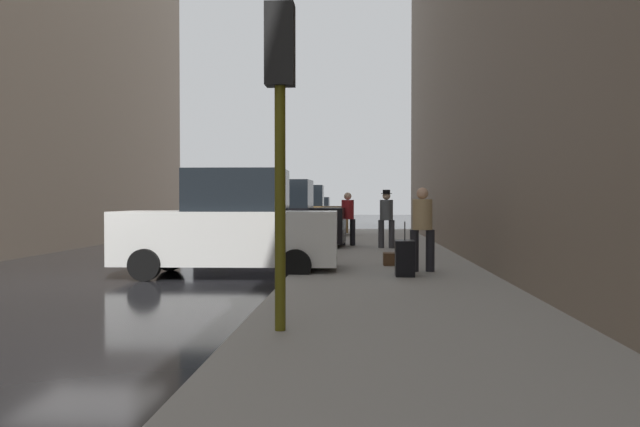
# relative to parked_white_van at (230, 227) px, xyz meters

# --- Properties ---
(ground_plane) EXTENTS (120.00, 120.00, 0.00)m
(ground_plane) POSITION_rel_parked_white_van_xyz_m (-2.65, -0.95, -1.03)
(ground_plane) COLOR black
(sidewalk) EXTENTS (4.00, 40.00, 0.15)m
(sidewalk) POSITION_rel_parked_white_van_xyz_m (3.35, -0.95, -0.96)
(sidewalk) COLOR gray
(sidewalk) RESTS_ON ground_plane
(parked_white_van) EXTENTS (4.65, 2.16, 2.25)m
(parked_white_van) POSITION_rel_parked_white_van_xyz_m (0.00, 0.00, 0.00)
(parked_white_van) COLOR silver
(parked_white_van) RESTS_ON ground_plane
(parked_black_suv) EXTENTS (4.67, 2.20, 2.25)m
(parked_black_suv) POSITION_rel_parked_white_van_xyz_m (-0.00, 6.64, 0.00)
(parked_black_suv) COLOR black
(parked_black_suv) RESTS_ON ground_plane
(parked_bronze_suv) EXTENTS (4.63, 2.12, 2.25)m
(parked_bronze_suv) POSITION_rel_parked_white_van_xyz_m (0.00, 13.39, 0.00)
(parked_bronze_suv) COLOR brown
(parked_bronze_suv) RESTS_ON ground_plane
(parked_red_hatchback) EXTENTS (4.21, 2.08, 1.79)m
(parked_red_hatchback) POSITION_rel_parked_white_van_xyz_m (0.00, 20.60, -0.18)
(parked_red_hatchback) COLOR #B2191E
(parked_red_hatchback) RESTS_ON ground_plane
(fire_hydrant) EXTENTS (0.42, 0.22, 0.70)m
(fire_hydrant) POSITION_rel_parked_white_van_xyz_m (1.80, 2.92, -0.54)
(fire_hydrant) COLOR red
(fire_hydrant) RESTS_ON sidewalk
(traffic_light) EXTENTS (0.32, 0.32, 3.60)m
(traffic_light) POSITION_rel_parked_white_van_xyz_m (1.85, -6.17, 1.73)
(traffic_light) COLOR #514C0F
(traffic_light) RESTS_ON sidewalk
(pedestrian_in_tan_coat) EXTENTS (0.50, 0.40, 1.71)m
(pedestrian_in_tan_coat) POSITION_rel_parked_white_van_xyz_m (4.00, -0.26, 0.07)
(pedestrian_in_tan_coat) COLOR black
(pedestrian_in_tan_coat) RESTS_ON sidewalk
(pedestrian_with_beanie) EXTENTS (0.52, 0.46, 1.78)m
(pedestrian_with_beanie) POSITION_rel_parked_white_van_xyz_m (3.55, 6.08, 0.10)
(pedestrian_with_beanie) COLOR #333338
(pedestrian_with_beanie) RESTS_ON sidewalk
(pedestrian_in_red_jacket) EXTENTS (0.51, 0.43, 1.71)m
(pedestrian_in_red_jacket) POSITION_rel_parked_white_van_xyz_m (2.35, 7.11, 0.07)
(pedestrian_in_red_jacket) COLOR black
(pedestrian_in_red_jacket) RESTS_ON sidewalk
(rolling_suitcase) EXTENTS (0.37, 0.56, 1.04)m
(rolling_suitcase) POSITION_rel_parked_white_van_xyz_m (3.59, -1.01, -0.54)
(rolling_suitcase) COLOR black
(rolling_suitcase) RESTS_ON sidewalk
(duffel_bag) EXTENTS (0.32, 0.44, 0.28)m
(duffel_bag) POSITION_rel_parked_white_van_xyz_m (3.42, 0.96, -0.74)
(duffel_bag) COLOR #472D19
(duffel_bag) RESTS_ON sidewalk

